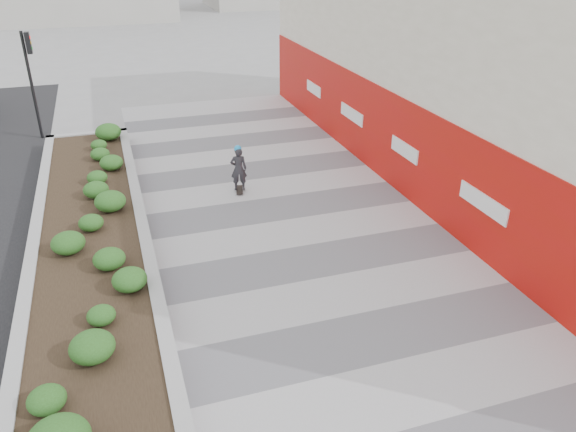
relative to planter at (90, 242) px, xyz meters
The scene contains 7 objects.
ground 8.91m from the planter, 51.84° to the right, with size 160.00×160.00×0.00m, color gray.
walkway 6.81m from the planter, 36.03° to the right, with size 8.00×36.00×0.01m, color #A8A8AD.
building 13.12m from the planter, ahead, with size 6.04×24.08×8.00m.
planter is the anchor object (origin of this frame).
traffic_signal_near 10.90m from the planter, 99.35° to the left, with size 0.33×0.28×4.20m.
manhole_cover 7.22m from the planter, 33.69° to the right, with size 0.44×0.44×0.01m, color #595654.
skateboarder 5.38m from the planter, 31.24° to the left, with size 0.58×0.75×1.58m.
Camera 1 is at (-4.58, -6.44, 7.47)m, focal length 35.00 mm.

